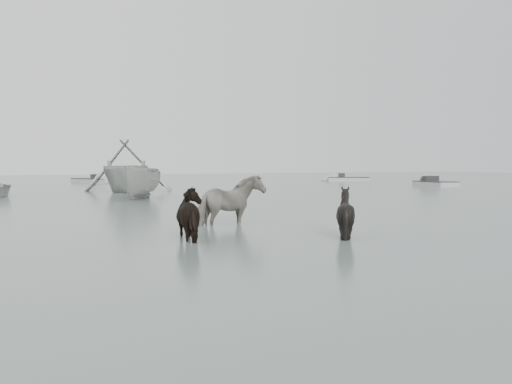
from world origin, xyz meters
TOP-DOWN VIEW (x-y plane):
  - ground at (0.00, 0.00)m, footprint 140.00×140.00m
  - pony_pinto at (0.15, 2.07)m, footprint 2.24×1.59m
  - pony_dark at (-1.61, -0.35)m, footprint 1.59×1.72m
  - pony_black at (1.70, -1.41)m, footprint 1.59×1.49m
  - rowboat_trail at (1.01, 21.01)m, footprint 7.16×7.61m
  - boat_small at (0.24, 14.00)m, footprint 3.52×4.76m
  - skiff_port at (22.59, 19.25)m, footprint 1.94×4.65m
  - skiff_mid at (1.21, 36.56)m, footprint 4.03×5.61m
  - skiff_star at (23.09, 31.28)m, footprint 5.28×3.74m

SIDE VIEW (x-z plane):
  - ground at x=0.00m, z-range 0.00..0.00m
  - skiff_port at x=22.59m, z-range 0.00..0.75m
  - skiff_mid at x=1.21m, z-range 0.00..0.75m
  - skiff_star at x=23.09m, z-range 0.00..0.75m
  - pony_dark at x=-1.61m, z-range 0.00..1.41m
  - pony_black at x=1.70m, z-range 0.00..1.45m
  - pony_pinto at x=0.15m, z-range 0.00..1.73m
  - boat_small at x=0.24m, z-range 0.00..1.73m
  - rowboat_trail at x=1.01m, z-range 0.00..3.21m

